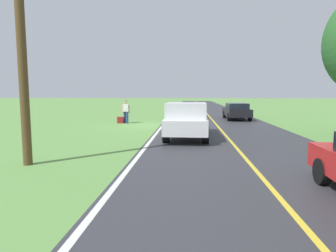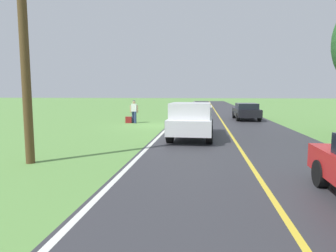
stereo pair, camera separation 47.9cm
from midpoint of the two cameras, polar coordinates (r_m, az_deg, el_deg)
ground_plane at (r=20.47m, az=-2.08°, el=0.09°), size 200.00×200.00×0.00m
road_surface at (r=20.30m, az=11.82°, el=-0.09°), size 8.01×120.00×0.00m
lane_edge_line at (r=20.33m, az=1.03°, el=0.06°), size 0.16×117.60×0.00m
lane_centre_line at (r=20.30m, az=11.82°, el=-0.08°), size 0.14×117.60×0.00m
hitchhiker_walking at (r=22.21m, az=-6.02°, el=3.11°), size 0.62×0.51×1.75m
suitcase_carried at (r=22.28m, az=-7.09°, el=1.20°), size 0.47×0.21×0.49m
pickup_truck_passing at (r=14.72m, az=5.59°, el=1.31°), size 2.22×5.46×1.82m
sedan_near_oncoming at (r=25.68m, az=15.55°, el=2.86°), size 1.97×4.42×1.41m
utility_pole_roadside at (r=10.44m, az=-25.14°, el=15.11°), size 0.28×0.28×7.94m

